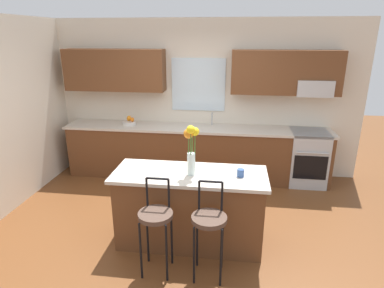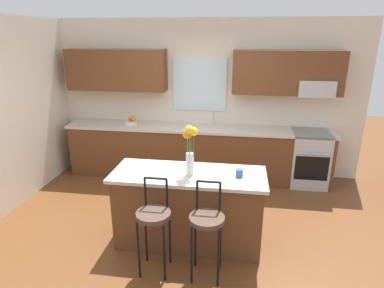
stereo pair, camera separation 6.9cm
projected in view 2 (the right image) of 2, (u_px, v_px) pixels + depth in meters
The scene contains 12 objects.
ground_plane at pixel (180, 228), 4.30m from camera, with size 14.00×14.00×0.00m, color brown.
wall_left at pixel (1, 117), 4.50m from camera, with size 0.12×4.60×2.70m, color beige.
back_wall_assembly at pixel (202, 90), 5.67m from camera, with size 5.60×0.50×2.70m.
counter_run at pixel (197, 152), 5.74m from camera, with size 4.56×0.64×0.92m.
sink_faucet at pixel (213, 118), 5.65m from camera, with size 0.02×0.13×0.23m.
oven_range at pixel (308, 158), 5.45m from camera, with size 0.60×0.64×0.92m.
kitchen_island at pixel (189, 208), 3.89m from camera, with size 1.78×0.69×0.92m.
bar_stool_near at pixel (154, 218), 3.35m from camera, with size 0.36×0.36×1.04m.
bar_stool_middle at pixel (207, 223), 3.27m from camera, with size 0.36×0.36×1.04m.
flower_vase at pixel (190, 144), 3.58m from camera, with size 0.17×0.17×0.59m.
mug_ceramic at pixel (239, 173), 3.62m from camera, with size 0.08×0.08×0.09m, color #33518C.
fruit_bowl_oranges at pixel (131, 122), 5.75m from camera, with size 0.24×0.24×0.16m.
Camera 2 is at (0.71, -3.65, 2.44)m, focal length 30.44 mm.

